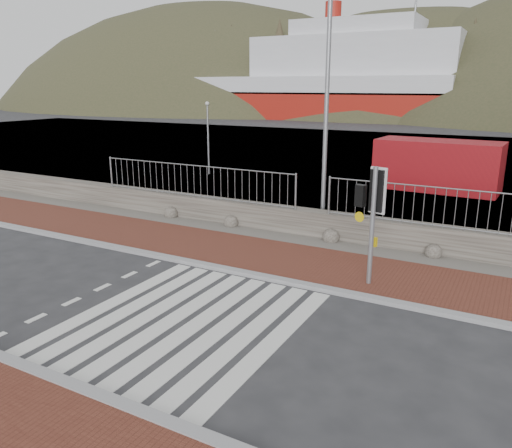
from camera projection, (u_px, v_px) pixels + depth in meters
The scene contains 14 objects.
ground at pixel (186, 321), 10.96m from camera, with size 220.00×220.00×0.00m, color #28282B.
sidewalk_far at pixel (277, 259), 14.76m from camera, with size 40.00×3.00×0.08m, color brown.
kerb_near at pixel (80, 389), 8.41m from camera, with size 40.00×0.25×0.12m, color gray.
kerb_far at pixel (252, 275), 13.49m from camera, with size 40.00×0.25×0.12m, color gray.
zebra_crossing at pixel (186, 320), 10.96m from camera, with size 4.62×5.60×0.01m.
gravel_strip at pixel (303, 241), 16.46m from camera, with size 40.00×1.50×0.06m, color #59544C.
stone_wall at pixel (313, 223), 17.02m from camera, with size 40.00×0.60×0.90m, color #47413A.
railing at pixel (312, 185), 16.53m from camera, with size 18.07×0.07×1.22m.
quay at pixel (426, 160), 34.58m from camera, with size 120.00×40.00×0.50m, color #4C4C4F.
water at pixel (477, 125), 64.21m from camera, with size 220.00×50.00×0.05m, color #3F4C54.
ferry at pixel (315, 83), 78.33m from camera, with size 50.00×16.00×20.00m.
traffic_signal_far at pixel (372, 201), 12.31m from camera, with size 0.76×0.41×3.09m.
streetlight at pixel (332, 90), 16.48m from camera, with size 1.77×0.74×8.62m.
shipping_container at pixel (437, 165), 24.46m from camera, with size 5.80×2.42×2.42m, color maroon.
Camera 1 is at (6.12, -8.04, 4.99)m, focal length 35.00 mm.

